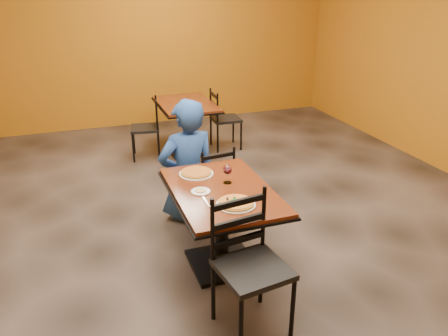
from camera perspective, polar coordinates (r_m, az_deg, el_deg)
name	(u,v)px	position (r m, az deg, el deg)	size (l,w,h in m)	color
floor	(205,236)	(4.48, -2.40, -8.76)	(7.00, 8.00, 0.01)	black
wall_back	(132,36)	(7.78, -11.75, 16.22)	(7.00, 0.01, 3.00)	#B06413
table_main	(222,210)	(3.79, -0.28, -5.38)	(0.83, 1.23, 0.75)	maroon
table_second	(186,116)	(6.45, -4.88, 6.67)	(0.78, 1.15, 0.75)	maroon
chair_main_near	(253,270)	(3.16, 3.72, -12.93)	(0.46, 0.46, 1.02)	black
chair_main_far	(212,182)	(4.62, -1.60, -1.85)	(0.38, 0.38, 0.84)	black
chair_second_left	(145,129)	(6.37, -10.13, 5.01)	(0.39, 0.39, 0.86)	black
chair_second_right	(226,119)	(6.65, 0.23, 6.28)	(0.40, 0.40, 0.89)	black
diner	(187,160)	(4.60, -4.73, 1.05)	(0.64, 0.42, 1.29)	navy
plate_main	(236,204)	(3.45, 1.54, -4.70)	(0.31, 0.31, 0.01)	white
pizza_main	(236,203)	(3.45, 1.54, -4.46)	(0.28, 0.28, 0.02)	maroon
plate_far	(196,174)	(3.99, -3.59, -0.74)	(0.31, 0.31, 0.01)	white
pizza_far	(196,172)	(3.99, -3.60, -0.53)	(0.28, 0.28, 0.02)	gold
side_plate	(201,191)	(3.66, -3.02, -3.03)	(0.16, 0.16, 0.01)	white
dip	(201,190)	(3.66, -3.02, -2.90)	(0.09, 0.09, 0.01)	tan
wine_glass	(227,173)	(3.78, 0.44, -0.68)	(0.08, 0.08, 0.18)	white
fork	(206,202)	(3.50, -2.31, -4.33)	(0.01, 0.19, 0.00)	silver
knife	(262,196)	(3.61, 4.95, -3.56)	(0.01, 0.21, 0.00)	silver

